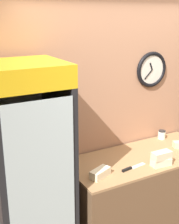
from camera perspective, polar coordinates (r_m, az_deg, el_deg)
wall_back at (r=3.60m, az=6.14°, el=0.89°), size 5.20×0.10×2.70m
prep_counter at (r=3.67m, az=9.43°, el=-14.37°), size 1.69×0.73×0.91m
beverage_cooler at (r=2.86m, az=-11.54°, el=-9.53°), size 0.65×0.73×2.03m
sandwich_stack_bottom at (r=3.27m, az=12.95°, el=-8.91°), size 0.21×0.12×0.08m
sandwich_stack_middle at (r=3.24m, az=13.05°, el=-7.71°), size 0.21×0.10×0.08m
sandwich_flat_left at (r=2.99m, az=1.97°, el=-11.08°), size 0.24×0.17×0.08m
chefs_knife at (r=3.17m, az=7.51°, el=-10.14°), size 0.31×0.08×0.02m
condiment_jar at (r=3.93m, az=13.08°, el=-4.05°), size 0.09×0.09×0.11m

